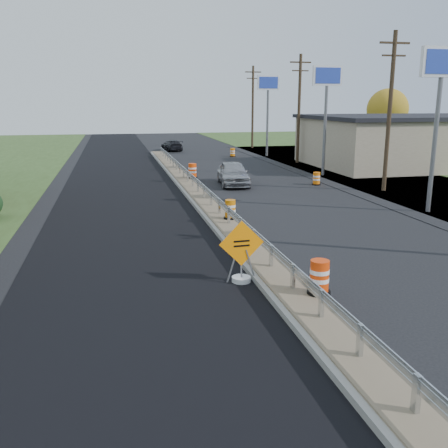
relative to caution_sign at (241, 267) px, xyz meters
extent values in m
plane|color=black|center=(1.16, 4.63, -0.49)|extent=(140.00, 140.00, 0.00)
cube|color=black|center=(-3.24, 14.63, -0.49)|extent=(7.20, 120.00, 0.01)
cube|color=gray|center=(1.16, 12.63, -0.40)|extent=(1.60, 55.00, 0.18)
cube|color=brown|center=(1.16, 12.63, -0.29)|extent=(1.25, 55.00, 0.05)
cube|color=silver|center=(1.16, -7.37, 0.09)|extent=(0.10, 0.15, 0.70)
cube|color=silver|center=(1.16, -5.37, 0.09)|extent=(0.10, 0.15, 0.70)
cube|color=silver|center=(1.16, -3.37, 0.09)|extent=(0.10, 0.15, 0.70)
cube|color=silver|center=(1.16, -1.37, 0.09)|extent=(0.10, 0.15, 0.70)
cube|color=silver|center=(1.16, 0.63, 0.09)|extent=(0.10, 0.15, 0.70)
cube|color=silver|center=(1.16, 2.63, 0.09)|extent=(0.10, 0.15, 0.70)
cube|color=silver|center=(1.16, 4.63, 0.09)|extent=(0.10, 0.15, 0.70)
cube|color=silver|center=(1.16, 6.63, 0.09)|extent=(0.10, 0.15, 0.70)
cube|color=silver|center=(1.16, 8.63, 0.09)|extent=(0.10, 0.15, 0.70)
cube|color=silver|center=(1.16, 10.63, 0.09)|extent=(0.10, 0.15, 0.70)
cube|color=silver|center=(1.16, 12.63, 0.09)|extent=(0.10, 0.15, 0.70)
cube|color=silver|center=(1.16, 14.63, 0.09)|extent=(0.10, 0.15, 0.70)
cube|color=silver|center=(1.16, 16.63, 0.09)|extent=(0.10, 0.15, 0.70)
cube|color=silver|center=(1.16, 18.63, 0.09)|extent=(0.10, 0.15, 0.70)
cube|color=silver|center=(1.16, 20.63, 0.09)|extent=(0.10, 0.15, 0.70)
cube|color=silver|center=(1.16, 22.63, 0.09)|extent=(0.10, 0.15, 0.70)
cube|color=silver|center=(1.16, 24.63, 0.09)|extent=(0.10, 0.15, 0.70)
cube|color=silver|center=(1.16, 26.63, 0.09)|extent=(0.10, 0.15, 0.70)
cube|color=silver|center=(1.16, 28.63, 0.09)|extent=(0.10, 0.15, 0.70)
cube|color=silver|center=(1.16, 30.63, 0.09)|extent=(0.10, 0.15, 0.70)
cube|color=silver|center=(1.16, 32.63, 0.09)|extent=(0.10, 0.15, 0.70)
cube|color=silver|center=(1.16, 34.63, 0.09)|extent=(0.10, 0.15, 0.70)
cube|color=silver|center=(1.16, 36.63, 0.09)|extent=(0.10, 0.15, 0.70)
cube|color=silver|center=(1.16, 13.63, 0.29)|extent=(0.04, 46.00, 0.34)
cube|color=silver|center=(1.16, 13.63, 0.21)|extent=(0.06, 46.00, 0.03)
cube|color=silver|center=(1.16, 13.63, 0.37)|extent=(0.06, 46.00, 0.03)
cube|color=tan|center=(22.16, 24.63, 1.51)|extent=(18.00, 12.00, 4.00)
cube|color=black|center=(22.16, 24.63, 3.63)|extent=(18.50, 12.50, 0.30)
cube|color=black|center=(13.21, 24.63, 1.11)|extent=(0.08, 7.20, 2.20)
cylinder|color=slate|center=(11.66, 7.63, 2.91)|extent=(0.22, 0.22, 6.80)
cube|color=white|center=(11.66, 7.63, 6.71)|extent=(2.20, 0.25, 1.40)
cube|color=#263FB2|center=(11.66, 7.63, 6.71)|extent=(1.90, 0.30, 1.10)
cylinder|color=slate|center=(11.66, 20.63, 2.91)|extent=(0.22, 0.22, 6.80)
cube|color=white|center=(11.66, 20.63, 6.71)|extent=(2.20, 0.25, 1.40)
cube|color=#263FB2|center=(11.66, 20.63, 6.71)|extent=(1.90, 0.30, 1.10)
cylinder|color=slate|center=(11.66, 34.63, 2.91)|extent=(0.22, 0.22, 6.80)
cube|color=white|center=(11.66, 34.63, 6.71)|extent=(2.20, 0.25, 1.40)
cube|color=#263FB2|center=(11.66, 34.63, 6.71)|extent=(1.90, 0.30, 1.10)
cylinder|color=#473523|center=(12.66, 13.63, 4.21)|extent=(0.26, 0.26, 9.40)
cube|color=#473523|center=(12.66, 13.63, 8.21)|extent=(1.90, 0.12, 0.12)
cube|color=#473523|center=(12.66, 13.63, 7.51)|extent=(1.50, 0.10, 0.10)
cylinder|color=#473523|center=(12.66, 28.63, 4.21)|extent=(0.26, 0.26, 9.40)
cube|color=#473523|center=(12.66, 28.63, 8.21)|extent=(1.90, 0.12, 0.12)
cube|color=#473523|center=(12.66, 28.63, 7.51)|extent=(1.50, 0.10, 0.10)
cylinder|color=#473523|center=(12.66, 43.63, 4.21)|extent=(0.26, 0.26, 9.40)
cube|color=#473523|center=(12.66, 43.63, 8.21)|extent=(1.90, 0.12, 0.12)
cube|color=#473523|center=(12.66, 43.63, 7.51)|extent=(1.50, 0.10, 0.10)
cylinder|color=#473523|center=(27.16, 38.63, 1.05)|extent=(0.36, 0.36, 3.08)
sphere|color=gold|center=(27.16, 38.63, 4.06)|extent=(4.62, 4.62, 4.62)
cylinder|color=white|center=(0.00, 0.00, -0.41)|extent=(0.59, 0.59, 0.17)
cube|color=slate|center=(-0.29, 0.00, 0.03)|extent=(0.35, 0.06, 1.01)
cube|color=slate|center=(0.29, 0.00, 0.03)|extent=(0.35, 0.06, 1.01)
cube|color=slate|center=(0.00, 0.05, 0.03)|extent=(0.05, 0.26, 1.03)
cube|color=orange|center=(0.00, 0.00, 0.74)|extent=(1.41, 0.10, 1.41)
cube|color=black|center=(0.00, -0.02, 0.82)|extent=(0.50, 0.03, 0.05)
cube|color=black|center=(0.00, -0.02, 0.67)|extent=(0.50, 0.03, 0.05)
cylinder|color=black|center=(1.71, -1.94, -0.22)|extent=(0.65, 0.65, 0.09)
cylinder|color=#EC3C09|center=(1.71, -1.94, 0.24)|extent=(0.52, 0.52, 0.91)
cylinder|color=white|center=(1.71, -1.94, 0.39)|extent=(0.54, 0.54, 0.12)
cylinder|color=white|center=(1.71, -1.94, 0.15)|extent=(0.54, 0.54, 0.12)
cylinder|color=black|center=(1.40, 7.42, -0.22)|extent=(0.59, 0.59, 0.08)
cylinder|color=orange|center=(1.40, 7.42, 0.19)|extent=(0.47, 0.47, 0.83)
cylinder|color=white|center=(1.40, 7.42, 0.33)|extent=(0.49, 0.49, 0.11)
cylinder|color=white|center=(1.40, 7.42, 0.11)|extent=(0.49, 0.49, 0.11)
cylinder|color=black|center=(1.71, 20.07, -0.22)|extent=(0.69, 0.69, 0.09)
cylinder|color=#FB470A|center=(1.71, 20.07, 0.26)|extent=(0.55, 0.55, 0.96)
cylinder|color=white|center=(1.71, 20.07, 0.42)|extent=(0.56, 0.56, 0.13)
cylinder|color=white|center=(1.71, 20.07, 0.17)|extent=(0.56, 0.56, 0.13)
cylinder|color=black|center=(9.50, 16.72, -0.45)|extent=(0.58, 0.58, 0.08)
cylinder|color=orange|center=(9.50, 16.72, -0.05)|extent=(0.46, 0.46, 0.81)
cylinder|color=white|center=(9.50, 16.72, 0.09)|extent=(0.48, 0.48, 0.11)
cylinder|color=white|center=(9.50, 16.72, -0.13)|extent=(0.48, 0.48, 0.11)
cylinder|color=black|center=(8.16, 34.93, -0.45)|extent=(0.58, 0.58, 0.08)
cylinder|color=orange|center=(8.16, 34.93, -0.05)|extent=(0.46, 0.46, 0.81)
cylinder|color=white|center=(8.16, 34.93, 0.09)|extent=(0.48, 0.48, 0.11)
cylinder|color=white|center=(8.16, 34.93, -0.13)|extent=(0.48, 0.48, 0.11)
imported|color=#A2A1A6|center=(4.08, 17.87, 0.29)|extent=(2.30, 4.76, 1.57)
imported|color=black|center=(2.96, 42.55, 0.12)|extent=(2.24, 4.40, 1.22)
camera|label=1|loc=(-3.67, -13.99, 4.90)|focal=40.00mm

